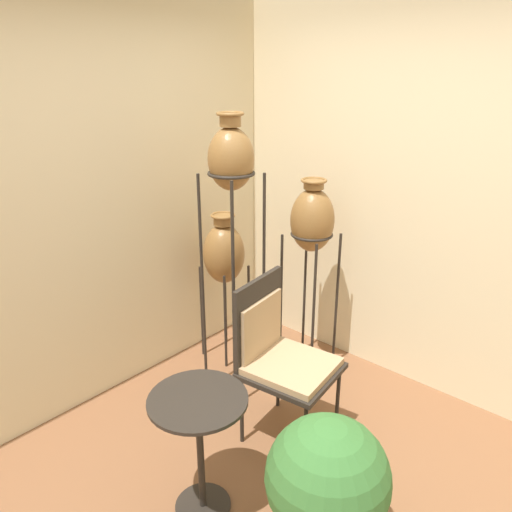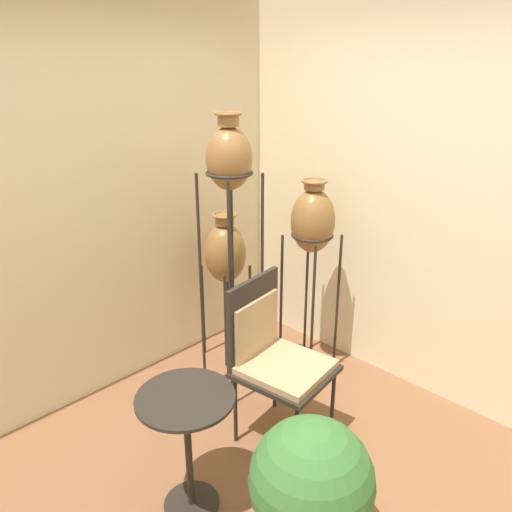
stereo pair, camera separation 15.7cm
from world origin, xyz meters
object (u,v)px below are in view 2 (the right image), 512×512
at_px(vase_stand_tall, 229,167).
at_px(vase_stand_medium, 313,224).
at_px(vase_stand_short, 225,254).
at_px(potted_plant, 311,486).
at_px(chair, 273,352).
at_px(side_table, 187,428).

relative_size(vase_stand_tall, vase_stand_medium, 1.32).
relative_size(vase_stand_short, potted_plant, 1.62).
xyz_separation_m(vase_stand_tall, chair, (-0.15, -0.51, -1.01)).
bearing_deg(vase_stand_short, vase_stand_medium, -62.25).
height_order(vase_stand_short, side_table, vase_stand_short).
xyz_separation_m(vase_stand_medium, side_table, (-1.44, -0.39, -0.65)).
bearing_deg(vase_stand_short, side_table, -139.79).
relative_size(vase_stand_short, chair, 1.15).
bearing_deg(side_table, vase_stand_tall, 34.75).
bearing_deg(potted_plant, vase_stand_short, 59.69).
bearing_deg(potted_plant, vase_stand_tall, 62.00).
height_order(vase_stand_medium, vase_stand_short, vase_stand_medium).
relative_size(chair, potted_plant, 1.41).
height_order(vase_stand_medium, side_table, vase_stand_medium).
bearing_deg(vase_stand_medium, vase_stand_short, 117.75).
relative_size(chair, side_table, 1.48).
xyz_separation_m(side_table, potted_plant, (0.22, -0.61, -0.10)).
relative_size(vase_stand_medium, side_table, 2.12).
xyz_separation_m(vase_stand_short, potted_plant, (-0.92, -1.57, -0.45)).
distance_m(chair, side_table, 0.73).
bearing_deg(vase_stand_short, potted_plant, -120.31).
xyz_separation_m(vase_stand_short, side_table, (-1.14, -0.96, -0.35)).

